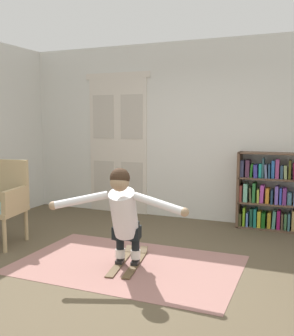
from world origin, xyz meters
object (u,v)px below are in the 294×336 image
at_px(bookshelf, 283,197).
at_px(wicker_chair, 0,200).
at_px(skis_pair, 129,261).
at_px(person_skier, 123,211).

relative_size(bookshelf, wicker_chair, 1.29).
height_order(skis_pair, person_skier, person_skier).
relative_size(bookshelf, skis_pair, 1.53).
height_order(bookshelf, person_skier, bookshelf).
relative_size(skis_pair, person_skier, 0.64).
distance_m(bookshelf, person_skier, 2.77).
bearing_deg(bookshelf, wicker_chair, -148.75).
height_order(bookshelf, wicker_chair, bookshelf).
xyz_separation_m(wicker_chair, skis_pair, (1.89, -0.05, -0.56)).
relative_size(wicker_chair, skis_pair, 1.18).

